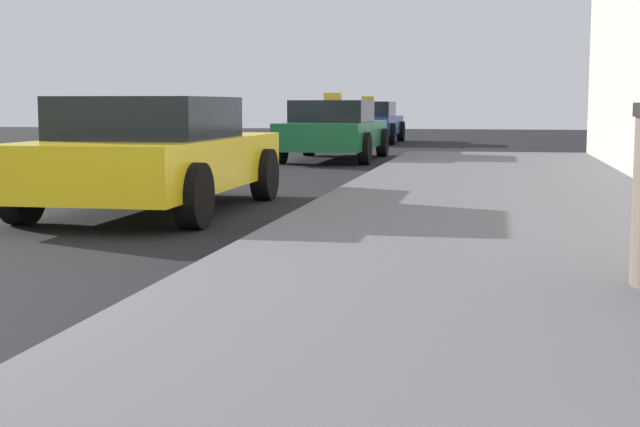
% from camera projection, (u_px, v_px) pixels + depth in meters
% --- Properties ---
extents(sidewalk, '(4.00, 32.00, 0.15)m').
position_uv_depth(sidewalk, '(503.00, 331.00, 4.53)').
color(sidewalk, '#5B5B60').
rests_on(sidewalk, ground_plane).
extents(car_yellow, '(2.01, 4.26, 1.27)m').
position_uv_depth(car_yellow, '(155.00, 154.00, 10.17)').
color(car_yellow, yellow).
rests_on(car_yellow, ground_plane).
extents(car_green, '(1.94, 4.53, 1.43)m').
position_uv_depth(car_green, '(334.00, 130.00, 19.61)').
color(car_green, '#196638').
rests_on(car_green, ground_plane).
extents(car_blue, '(1.95, 4.30, 1.43)m').
position_uv_depth(car_blue, '(368.00, 122.00, 28.37)').
color(car_blue, '#233899').
rests_on(car_blue, ground_plane).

